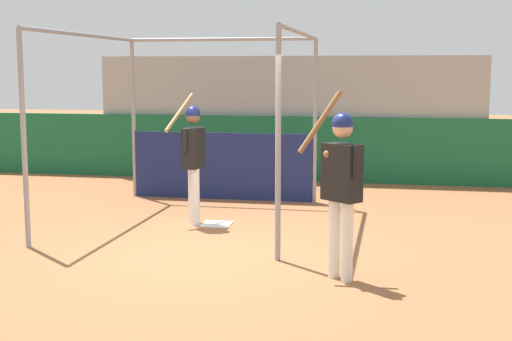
% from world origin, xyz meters
% --- Properties ---
extents(ground_plane, '(60.00, 60.00, 0.00)m').
position_xyz_m(ground_plane, '(0.00, 0.00, 0.00)').
color(ground_plane, '#935B38').
extents(outfield_wall, '(24.00, 0.12, 1.36)m').
position_xyz_m(outfield_wall, '(0.00, 6.23, 0.68)').
color(outfield_wall, '#196038').
rests_on(outfield_wall, ground).
extents(bleacher_section, '(8.15, 2.40, 2.64)m').
position_xyz_m(bleacher_section, '(0.00, 7.49, 1.32)').
color(bleacher_section, '#9E9E99').
rests_on(bleacher_section, ground).
extents(batting_cage, '(3.40, 4.01, 2.88)m').
position_xyz_m(batting_cage, '(-0.78, 3.08, 1.27)').
color(batting_cage, gray).
rests_on(batting_cage, ground).
extents(home_plate, '(0.44, 0.44, 0.02)m').
position_xyz_m(home_plate, '(-0.36, 1.76, 0.01)').
color(home_plate, white).
rests_on(home_plate, ground).
extents(player_batter, '(0.56, 0.92, 1.96)m').
position_xyz_m(player_batter, '(-0.72, 1.77, 1.08)').
color(player_batter, white).
rests_on(player_batter, ground).
extents(player_waiting, '(0.76, 0.59, 2.10)m').
position_xyz_m(player_waiting, '(1.69, -0.71, 1.14)').
color(player_waiting, white).
rests_on(player_waiting, ground).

